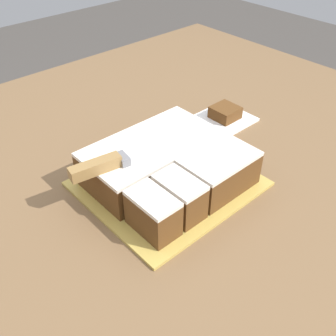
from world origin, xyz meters
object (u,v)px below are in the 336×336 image
at_px(cake, 168,167).
at_px(knife, 118,161).
at_px(brownie, 225,112).
at_px(cake_board, 168,184).

height_order(cake, knife, knife).
relative_size(knife, brownie, 4.85).
bearing_deg(brownie, cake, -161.62).
xyz_separation_m(cake, knife, (-0.09, 0.03, 0.04)).
xyz_separation_m(knife, brownie, (0.36, 0.06, -0.06)).
bearing_deg(cake, brownie, 18.38).
distance_m(cake_board, brownie, 0.28).
distance_m(cake_board, cake, 0.04).
xyz_separation_m(cake, brownie, (0.26, 0.09, -0.02)).
distance_m(cake, brownie, 0.28).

